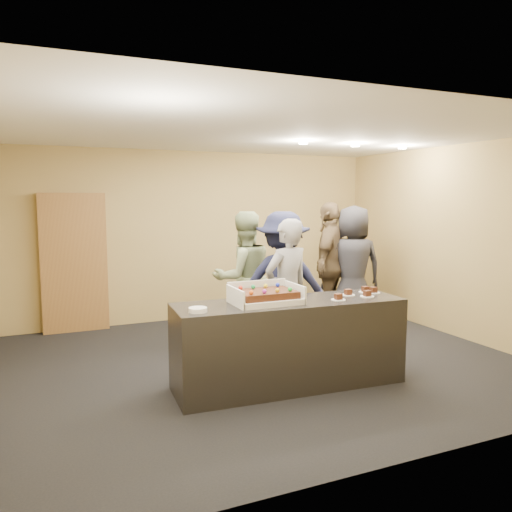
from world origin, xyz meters
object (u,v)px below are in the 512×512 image
(plate_stack, at_px, (198,310))
(person_server_grey, at_px, (287,291))
(sheet_cake, at_px, (266,294))
(person_brown_extra, at_px, (330,265))
(storage_cabinet, at_px, (74,263))
(person_sage_man, at_px, (244,278))
(cake_box, at_px, (265,298))
(person_navy_man, at_px, (283,283))
(person_dark_suit, at_px, (352,267))
(serving_counter, at_px, (289,343))

(plate_stack, distance_m, person_server_grey, 1.56)
(sheet_cake, bearing_deg, person_brown_extra, 44.78)
(storage_cabinet, distance_m, person_sage_man, 2.58)
(sheet_cake, distance_m, person_brown_extra, 2.76)
(storage_cabinet, relative_size, person_server_grey, 1.18)
(cake_box, xyz_separation_m, person_navy_man, (0.72, 1.04, -0.05))
(storage_cabinet, height_order, plate_stack, storage_cabinet)
(person_brown_extra, bearing_deg, cake_box, 0.67)
(sheet_cake, relative_size, person_sage_man, 0.33)
(cake_box, distance_m, person_sage_man, 1.66)
(plate_stack, xyz_separation_m, person_brown_extra, (2.71, 2.05, 0.03))
(storage_cabinet, relative_size, sheet_cake, 3.50)
(storage_cabinet, height_order, person_server_grey, storage_cabinet)
(plate_stack, xyz_separation_m, person_navy_man, (1.47, 1.17, -0.02))
(person_dark_suit, bearing_deg, person_sage_man, 16.99)
(sheet_cake, distance_m, plate_stack, 0.76)
(person_navy_man, bearing_deg, person_sage_man, -34.06)
(person_dark_suit, bearing_deg, storage_cabinet, -6.93)
(person_brown_extra, bearing_deg, person_sage_man, -32.09)
(serving_counter, bearing_deg, person_dark_suit, 44.86)
(serving_counter, bearing_deg, person_navy_man, 70.31)
(plate_stack, bearing_deg, person_brown_extra, 37.14)
(serving_counter, height_order, person_server_grey, person_server_grey)
(sheet_cake, height_order, person_server_grey, person_server_grey)
(person_navy_man, bearing_deg, serving_counter, 94.28)
(plate_stack, distance_m, person_navy_man, 1.88)
(person_server_grey, distance_m, person_brown_extra, 1.86)
(cake_box, bearing_deg, plate_stack, -170.18)
(cake_box, distance_m, person_navy_man, 1.27)
(storage_cabinet, bearing_deg, serving_counter, -59.26)
(person_dark_suit, bearing_deg, cake_box, 51.34)
(serving_counter, height_order, person_sage_man, person_sage_man)
(serving_counter, xyz_separation_m, plate_stack, (-1.02, -0.10, 0.47))
(cake_box, relative_size, plate_stack, 3.92)
(cake_box, bearing_deg, person_navy_man, 55.23)
(cake_box, height_order, person_dark_suit, person_dark_suit)
(person_navy_man, distance_m, person_brown_extra, 1.52)
(cake_box, height_order, sheet_cake, cake_box)
(cake_box, relative_size, person_server_grey, 0.40)
(sheet_cake, bearing_deg, person_sage_man, 75.61)
(person_server_grey, height_order, person_brown_extra, person_brown_extra)
(serving_counter, height_order, person_brown_extra, person_brown_extra)
(storage_cabinet, distance_m, person_dark_suit, 4.12)
(storage_cabinet, height_order, cake_box, storage_cabinet)
(sheet_cake, relative_size, person_dark_suit, 0.31)
(plate_stack, distance_m, person_brown_extra, 3.40)
(cake_box, bearing_deg, sheet_cake, -90.92)
(storage_cabinet, bearing_deg, person_brown_extra, -19.10)
(cake_box, distance_m, plate_stack, 0.76)
(person_server_grey, distance_m, person_dark_suit, 1.93)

